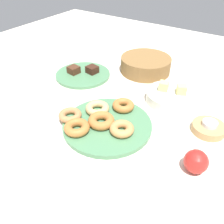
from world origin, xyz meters
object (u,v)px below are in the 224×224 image
cake_plate (83,75)px  tealight (210,124)px  melon_chunk_left (164,86)px  donut_3 (70,115)px  donut_5 (101,121)px  donut_1 (97,108)px  fruit_bowl (170,97)px  candle_holder (208,128)px  basket (146,65)px  donut_4 (123,105)px  brownie_near (74,70)px  donut_plate (107,125)px  melon_chunk_right (182,89)px  donut_2 (122,129)px  brownie_far (92,70)px  apple (196,161)px  donut_0 (77,128)px

cake_plate → tealight: size_ratio=5.10×
cake_plate → melon_chunk_left: size_ratio=7.22×
donut_3 → donut_5: bearing=17.2°
donut_1 → fruit_bowl: (0.19, 0.24, -0.01)m
candle_holder → basket: (-0.39, 0.28, 0.02)m
donut_5 → fruit_bowl: bearing=65.2°
donut_4 → brownie_near: brownie_near is taller
donut_plate → donut_4: size_ratio=3.80×
brownie_near → tealight: 0.66m
melon_chunk_right → donut_2: bearing=-106.0°
candle_holder → fruit_bowl: 0.21m
donut_2 → donut_3: 0.20m
donut_plate → brownie_near: bearing=147.4°
brownie_far → donut_4: bearing=-31.3°
tealight → donut_4: bearing=-167.4°
donut_4 → tealight: 0.31m
candle_holder → brownie_far: bearing=169.9°
fruit_bowl → donut_4: bearing=-125.1°
donut_3 → basket: size_ratio=0.34×
melon_chunk_left → melon_chunk_right: bearing=12.1°
donut_2 → basket: 0.49m
apple → donut_5: bearing=179.3°
brownie_far → basket: size_ratio=0.20×
donut_0 → tealight: bearing=36.0°
basket → melon_chunk_left: bearing=-45.9°
melon_chunk_right → brownie_far: bearing=-178.4°
brownie_far → melon_chunk_left: 0.37m
donut_1 → candle_holder: 0.40m
donut_4 → brownie_near: bearing=161.3°
candle_holder → fruit_bowl: fruit_bowl is taller
donut_plate → donut_2: (0.07, -0.01, 0.02)m
donut_plate → donut_5: bearing=-133.5°
candle_holder → apple: (0.02, -0.19, 0.02)m
donut_2 → apple: bearing=-1.7°
brownie_near → donut_3: bearing=-50.7°
brownie_near → basket: basket is taller
donut_plate → donut_2: size_ratio=3.83×
fruit_bowl → donut_1: bearing=-128.6°
donut_0 → candle_holder: size_ratio=0.77×
donut_5 → donut_0: bearing=-121.6°
donut_0 → basket: basket is taller
donut_2 → tealight: bearing=38.2°
candle_holder → melon_chunk_left: 0.25m
brownie_far → candle_holder: bearing=-10.1°
donut_5 → melon_chunk_left: melon_chunk_left is taller
donut_0 → tealight: 0.45m
donut_3 → brownie_near: (-0.23, 0.28, 0.00)m
fruit_bowl → cake_plate: bearing=-176.1°
donut_3 → candle_holder: bearing=27.5°
donut_0 → basket: size_ratio=0.36×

